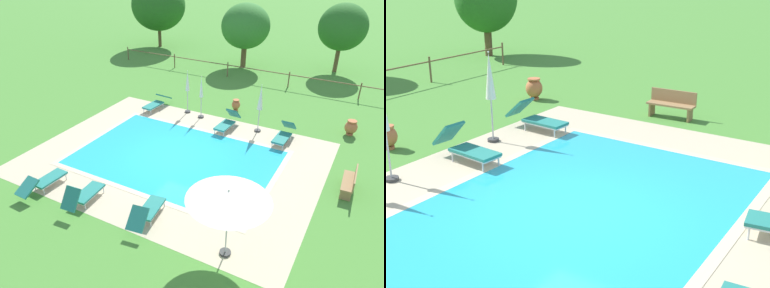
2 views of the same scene
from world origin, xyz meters
TOP-DOWN VIEW (x-y plane):
  - ground_plane at (0.00, 0.00)m, footprint 160.00×160.00m
  - pool_deck_paving at (0.00, 0.00)m, footprint 12.53×9.65m
  - swimming_pool_water at (0.00, 0.00)m, footprint 8.59×5.70m
  - pool_coping_rim at (0.00, 0.00)m, footprint 9.07×6.18m
  - sun_lounger_north_near_steps at (0.86, 3.72)m, footprint 0.73×1.97m
  - sun_lounger_north_mid at (-3.28, -4.46)m, footprint 0.65×2.07m
  - sun_lounger_north_far at (3.78, 3.79)m, footprint 0.69×1.98m
  - sun_lounger_north_end at (1.29, -4.03)m, footprint 0.88×2.02m
  - sun_lounger_south_near_corner at (-3.76, 4.16)m, footprint 0.75×2.10m
  - sun_lounger_south_mid at (-1.28, -4.39)m, footprint 0.75×1.88m
  - patio_umbrella_open_foreground at (4.29, -4.17)m, footprint 2.50×2.50m
  - patio_umbrella_closed_row_west at (-0.96, 4.31)m, footprint 0.32×0.32m
  - patio_umbrella_closed_row_mid_west at (-1.93, 4.55)m, footprint 0.32×0.32m
  - patio_umbrella_closed_row_centre at (2.33, 4.22)m, footprint 0.32×0.32m
  - wooden_bench_lawn_side at (7.15, 1.07)m, footprint 0.51×1.52m
  - terracotta_urn_near_fence at (6.50, 6.07)m, footprint 0.60×0.60m
  - terracotta_urn_by_tree at (0.34, 6.09)m, footprint 0.47×0.47m
  - perimeter_fence at (-0.26, 11.23)m, footprint 21.90×0.08m
  - tree_far_west at (4.02, 16.11)m, footprint 3.33×3.33m
  - tree_west_mid at (-2.40, 14.07)m, footprint 3.56×3.56m
  - tree_centre at (-11.27, 16.06)m, footprint 4.68×4.68m

SIDE VIEW (x-z plane):
  - ground_plane at x=0.00m, z-range 0.00..0.00m
  - pool_deck_paving at x=0.00m, z-range 0.00..0.01m
  - swimming_pool_water at x=0.00m, z-range 0.00..0.01m
  - pool_coping_rim at x=0.00m, z-range 0.01..0.01m
  - terracotta_urn_by_tree at x=0.34m, z-range 0.03..0.68m
  - sun_lounger_south_near_corner at x=-3.76m, z-range -0.01..0.72m
  - sun_lounger_north_mid at x=-3.28m, z-range -0.02..0.74m
  - sun_lounger_north_far at x=3.78m, z-range -0.07..0.82m
  - sun_lounger_north_end at x=1.29m, z-range -0.07..0.83m
  - sun_lounger_north_near_steps at x=0.86m, z-range -0.08..0.85m
  - sun_lounger_south_mid at x=-1.28m, z-range -0.11..0.90m
  - terracotta_urn_near_fence at x=6.50m, z-range 0.03..0.80m
  - wooden_bench_lawn_side at x=7.15m, z-range 0.03..0.90m
  - perimeter_fence at x=-0.26m, z-range 0.19..1.24m
  - patio_umbrella_closed_row_west at x=-0.96m, z-range 0.28..2.62m
  - patio_umbrella_closed_row_mid_west at x=-1.93m, z-range 0.36..2.78m
  - patio_umbrella_closed_row_centre at x=2.33m, z-range 0.42..2.92m
  - patio_umbrella_open_foreground at x=4.29m, z-range 1.00..3.46m
  - tree_west_mid at x=-2.40m, z-range 0.68..5.30m
  - tree_far_west at x=4.02m, z-range 0.79..5.59m
  - tree_centre at x=-11.27m, z-range 0.71..6.37m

